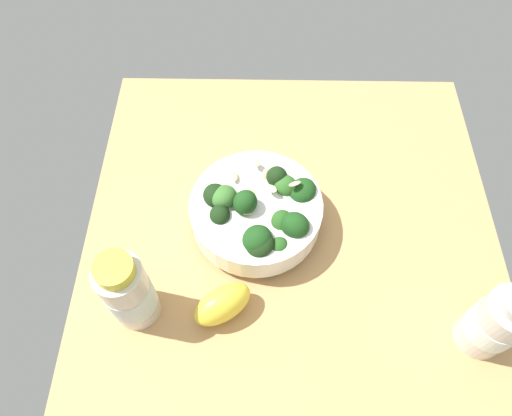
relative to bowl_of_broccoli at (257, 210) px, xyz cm
name	(u,v)px	position (x,y,z in cm)	size (l,w,h in cm)	color
ground_plane	(291,230)	(-5.11, -0.06, -5.76)	(60.14, 60.14, 3.66)	tan
bowl_of_broccoli	(257,210)	(0.00, 0.00, 0.00)	(18.66, 18.61, 9.46)	white
lemon_wedge	(223,304)	(4.24, 13.39, -1.36)	(7.98, 4.28, 5.14)	yellow
bottle_tall	(496,323)	(-28.70, 16.28, 1.81)	(6.08, 6.08, 12.44)	beige
bottle_short	(128,292)	(15.57, 13.32, 2.30)	(5.99, 5.99, 13.79)	beige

